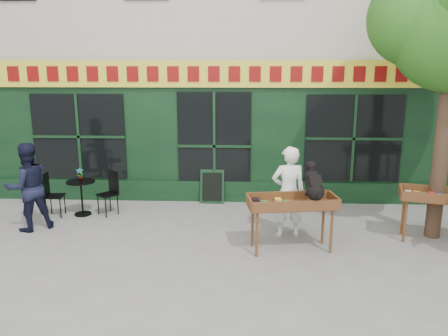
{
  "coord_description": "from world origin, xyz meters",
  "views": [
    {
      "loc": [
        0.69,
        -7.71,
        3.17
      ],
      "look_at": [
        0.31,
        0.5,
        1.25
      ],
      "focal_mm": 35.0,
      "sensor_mm": 36.0,
      "label": 1
    }
  ],
  "objects_px": {
    "book_cart_center": "(292,205)",
    "bistro_table": "(81,191)",
    "man_left": "(28,187)",
    "book_cart_right": "(445,199)",
    "dog": "(314,180)",
    "woman": "(288,192)"
  },
  "relations": [
    {
      "from": "woman",
      "to": "man_left",
      "type": "height_order",
      "value": "man_left"
    },
    {
      "from": "dog",
      "to": "book_cart_right",
      "type": "height_order",
      "value": "dog"
    },
    {
      "from": "man_left",
      "to": "book_cart_right",
      "type": "bearing_deg",
      "value": 138.19
    },
    {
      "from": "dog",
      "to": "woman",
      "type": "xyz_separation_m",
      "value": [
        -0.35,
        0.7,
        -0.42
      ]
    },
    {
      "from": "book_cart_right",
      "to": "bistro_table",
      "type": "relative_size",
      "value": 2.12
    },
    {
      "from": "book_cart_center",
      "to": "dog",
      "type": "height_order",
      "value": "dog"
    },
    {
      "from": "dog",
      "to": "man_left",
      "type": "distance_m",
      "value": 5.47
    },
    {
      "from": "book_cart_right",
      "to": "bistro_table",
      "type": "xyz_separation_m",
      "value": [
        -7.15,
        1.18,
        -0.28
      ]
    },
    {
      "from": "book_cart_center",
      "to": "dog",
      "type": "relative_size",
      "value": 2.63
    },
    {
      "from": "woman",
      "to": "bistro_table",
      "type": "distance_m",
      "value": 4.47
    },
    {
      "from": "dog",
      "to": "book_cart_right",
      "type": "relative_size",
      "value": 0.37
    },
    {
      "from": "book_cart_center",
      "to": "woman",
      "type": "bearing_deg",
      "value": 81.31
    },
    {
      "from": "dog",
      "to": "man_left",
      "type": "xyz_separation_m",
      "value": [
        -5.39,
        0.81,
        -0.42
      ]
    },
    {
      "from": "dog",
      "to": "bistro_table",
      "type": "xyz_separation_m",
      "value": [
        -4.69,
        1.71,
        -0.75
      ]
    },
    {
      "from": "book_cart_center",
      "to": "bistro_table",
      "type": "relative_size",
      "value": 2.07
    },
    {
      "from": "book_cart_center",
      "to": "dog",
      "type": "distance_m",
      "value": 0.59
    },
    {
      "from": "man_left",
      "to": "woman",
      "type": "bearing_deg",
      "value": 138.92
    },
    {
      "from": "dog",
      "to": "woman",
      "type": "relative_size",
      "value": 0.34
    },
    {
      "from": "woman",
      "to": "man_left",
      "type": "relative_size",
      "value": 1.0
    },
    {
      "from": "bistro_table",
      "to": "man_left",
      "type": "xyz_separation_m",
      "value": [
        -0.7,
        -0.9,
        0.33
      ]
    },
    {
      "from": "book_cart_center",
      "to": "man_left",
      "type": "relative_size",
      "value": 0.9
    },
    {
      "from": "book_cart_center",
      "to": "bistro_table",
      "type": "xyz_separation_m",
      "value": [
        -4.34,
        1.66,
        -0.28
      ]
    }
  ]
}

